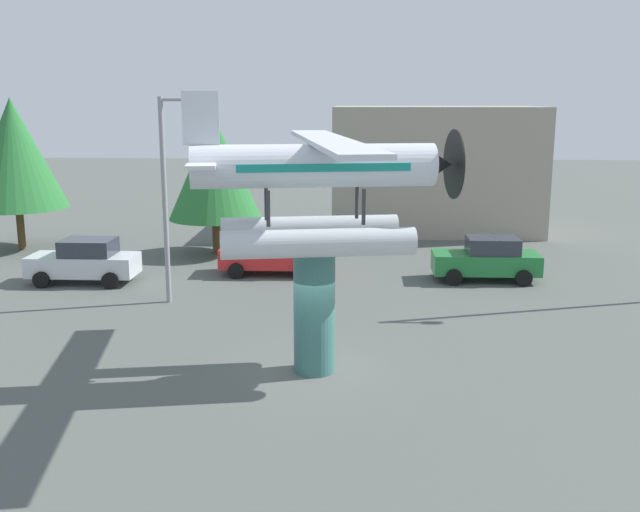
{
  "coord_description": "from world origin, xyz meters",
  "views": [
    {
      "loc": [
        1.09,
        -18.51,
        7.17
      ],
      "look_at": [
        0.0,
        3.0,
        2.51
      ],
      "focal_mm": 41.0,
      "sensor_mm": 36.0,
      "label": 1
    }
  ],
  "objects_px": {
    "car_near_silver": "(85,261)",
    "car_far_green": "(487,259)",
    "car_mid_red": "(273,253)",
    "floatplane_monument": "(319,185)",
    "tree_west": "(14,153)",
    "tree_east": "(214,167)",
    "streetlight_primary": "(170,184)",
    "display_pedestal": "(314,311)",
    "storefront_building": "(435,169)"
  },
  "relations": [
    {
      "from": "car_near_silver",
      "to": "car_far_green",
      "type": "height_order",
      "value": "same"
    },
    {
      "from": "car_mid_red",
      "to": "car_far_green",
      "type": "relative_size",
      "value": 1.0
    },
    {
      "from": "floatplane_monument",
      "to": "car_near_silver",
      "type": "bearing_deg",
      "value": 127.08
    },
    {
      "from": "floatplane_monument",
      "to": "tree_west",
      "type": "bearing_deg",
      "value": 124.8
    },
    {
      "from": "floatplane_monument",
      "to": "car_mid_red",
      "type": "xyz_separation_m",
      "value": [
        -2.5,
        10.96,
        -4.14
      ]
    },
    {
      "from": "car_mid_red",
      "to": "car_far_green",
      "type": "xyz_separation_m",
      "value": [
        8.71,
        -0.66,
        0.0
      ]
    },
    {
      "from": "car_mid_red",
      "to": "tree_east",
      "type": "height_order",
      "value": "tree_east"
    },
    {
      "from": "floatplane_monument",
      "to": "car_mid_red",
      "type": "bearing_deg",
      "value": 92.93
    },
    {
      "from": "streetlight_primary",
      "to": "tree_west",
      "type": "distance_m",
      "value": 13.17
    },
    {
      "from": "floatplane_monument",
      "to": "tree_west",
      "type": "height_order",
      "value": "floatplane_monument"
    },
    {
      "from": "display_pedestal",
      "to": "streetlight_primary",
      "type": "height_order",
      "value": "streetlight_primary"
    },
    {
      "from": "display_pedestal",
      "to": "streetlight_primary",
      "type": "distance_m",
      "value": 8.85
    },
    {
      "from": "car_near_silver",
      "to": "tree_west",
      "type": "distance_m",
      "value": 9.14
    },
    {
      "from": "streetlight_primary",
      "to": "storefront_building",
      "type": "height_order",
      "value": "streetlight_primary"
    },
    {
      "from": "floatplane_monument",
      "to": "storefront_building",
      "type": "relative_size",
      "value": 0.94
    },
    {
      "from": "tree_east",
      "to": "car_mid_red",
      "type": "bearing_deg",
      "value": -51.32
    },
    {
      "from": "display_pedestal",
      "to": "streetlight_primary",
      "type": "xyz_separation_m",
      "value": [
        -5.41,
        6.52,
        2.57
      ]
    },
    {
      "from": "tree_west",
      "to": "display_pedestal",
      "type": "bearing_deg",
      "value": -45.58
    },
    {
      "from": "tree_west",
      "to": "tree_east",
      "type": "bearing_deg",
      "value": -3.23
    },
    {
      "from": "car_far_green",
      "to": "tree_east",
      "type": "xyz_separation_m",
      "value": [
        -11.82,
        4.55,
        3.18
      ]
    },
    {
      "from": "display_pedestal",
      "to": "car_near_silver",
      "type": "xyz_separation_m",
      "value": [
        -9.64,
        9.13,
        -0.79
      ]
    },
    {
      "from": "floatplane_monument",
      "to": "car_far_green",
      "type": "distance_m",
      "value": 12.72
    },
    {
      "from": "streetlight_primary",
      "to": "display_pedestal",
      "type": "bearing_deg",
      "value": -50.31
    },
    {
      "from": "tree_west",
      "to": "tree_east",
      "type": "distance_m",
      "value": 9.66
    },
    {
      "from": "display_pedestal",
      "to": "floatplane_monument",
      "type": "height_order",
      "value": "floatplane_monument"
    },
    {
      "from": "car_far_green",
      "to": "storefront_building",
      "type": "xyz_separation_m",
      "value": [
        -0.98,
        11.68,
        2.49
      ]
    },
    {
      "from": "car_mid_red",
      "to": "car_far_green",
      "type": "distance_m",
      "value": 8.73
    },
    {
      "from": "tree_east",
      "to": "floatplane_monument",
      "type": "bearing_deg",
      "value": -69.3
    },
    {
      "from": "car_far_green",
      "to": "tree_west",
      "type": "height_order",
      "value": "tree_west"
    },
    {
      "from": "display_pedestal",
      "to": "car_mid_red",
      "type": "xyz_separation_m",
      "value": [
        -2.37,
        10.99,
        -0.79
      ]
    },
    {
      "from": "tree_west",
      "to": "tree_east",
      "type": "relative_size",
      "value": 1.12
    },
    {
      "from": "storefront_building",
      "to": "car_near_silver",
      "type": "bearing_deg",
      "value": -139.36
    },
    {
      "from": "display_pedestal",
      "to": "car_mid_red",
      "type": "distance_m",
      "value": 11.27
    },
    {
      "from": "streetlight_primary",
      "to": "tree_west",
      "type": "relative_size",
      "value": 1.0
    },
    {
      "from": "car_mid_red",
      "to": "streetlight_primary",
      "type": "bearing_deg",
      "value": 55.81
    },
    {
      "from": "car_far_green",
      "to": "car_mid_red",
      "type": "bearing_deg",
      "value": -4.35
    },
    {
      "from": "streetlight_primary",
      "to": "floatplane_monument",
      "type": "bearing_deg",
      "value": -49.55
    },
    {
      "from": "display_pedestal",
      "to": "tree_east",
      "type": "relative_size",
      "value": 0.52
    },
    {
      "from": "floatplane_monument",
      "to": "streetlight_primary",
      "type": "relative_size",
      "value": 1.44
    },
    {
      "from": "display_pedestal",
      "to": "floatplane_monument",
      "type": "xyz_separation_m",
      "value": [
        0.13,
        0.02,
        3.35
      ]
    },
    {
      "from": "storefront_building",
      "to": "tree_east",
      "type": "distance_m",
      "value": 12.99
    },
    {
      "from": "storefront_building",
      "to": "streetlight_primary",
      "type": "bearing_deg",
      "value": -124.8
    },
    {
      "from": "tree_east",
      "to": "tree_west",
      "type": "bearing_deg",
      "value": 176.77
    },
    {
      "from": "car_mid_red",
      "to": "streetlight_primary",
      "type": "xyz_separation_m",
      "value": [
        -3.04,
        -4.47,
        3.36
      ]
    },
    {
      "from": "display_pedestal",
      "to": "tree_west",
      "type": "height_order",
      "value": "tree_west"
    },
    {
      "from": "display_pedestal",
      "to": "car_far_green",
      "type": "bearing_deg",
      "value": 58.46
    },
    {
      "from": "car_near_silver",
      "to": "tree_east",
      "type": "distance_m",
      "value": 7.77
    },
    {
      "from": "storefront_building",
      "to": "tree_east",
      "type": "bearing_deg",
      "value": -146.68
    },
    {
      "from": "streetlight_primary",
      "to": "storefront_building",
      "type": "relative_size",
      "value": 0.65
    },
    {
      "from": "floatplane_monument",
      "to": "storefront_building",
      "type": "distance_m",
      "value": 22.65
    }
  ]
}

